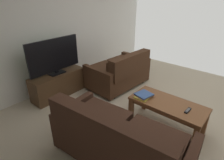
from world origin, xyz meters
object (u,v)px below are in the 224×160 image
flat_tv (54,56)px  tv_remote (188,111)px  tv_stand (58,84)px  coffee_table (168,107)px  book_stack (144,95)px  loveseat_near (120,72)px  sofa_main (118,141)px

flat_tv → tv_remote: flat_tv is taller
tv_stand → flat_tv: size_ratio=1.02×
coffee_table → flat_tv: size_ratio=1.03×
coffee_table → book_stack: (0.38, 0.10, 0.10)m
tv_remote → tv_stand: bearing=11.0°
coffee_table → tv_stand: 2.23m
loveseat_near → flat_tv: (0.72, 1.15, 0.51)m
sofa_main → tv_remote: size_ratio=11.02×
book_stack → tv_remote: (-0.69, -0.07, -0.02)m
book_stack → coffee_table: bearing=-165.7°
coffee_table → tv_stand: size_ratio=1.01×
sofa_main → coffee_table: bearing=-97.6°
sofa_main → coffee_table: (-0.14, -1.06, 0.01)m
loveseat_near → book_stack: 1.30m
book_stack → tv_remote: 0.69m
loveseat_near → coffee_table: loveseat_near is taller
flat_tv → book_stack: 1.87m
sofa_main → flat_tv: 2.16m
flat_tv → tv_remote: size_ratio=6.89×
sofa_main → book_stack: sofa_main is taller
coffee_table → tv_stand: tv_stand is taller
loveseat_near → tv_remote: 1.88m
coffee_table → book_stack: bearing=14.3°
loveseat_near → tv_remote: (-1.76, 0.67, 0.11)m
coffee_table → flat_tv: bearing=13.2°
loveseat_near → tv_remote: size_ratio=8.69×
coffee_table → tv_remote: tv_remote is taller
sofa_main → tv_stand: (2.03, -0.55, -0.12)m
loveseat_near → tv_remote: bearing=159.2°
loveseat_near → tv_stand: bearing=57.8°
sofa_main → loveseat_near: sofa_main is taller
tv_stand → tv_remote: bearing=-169.0°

